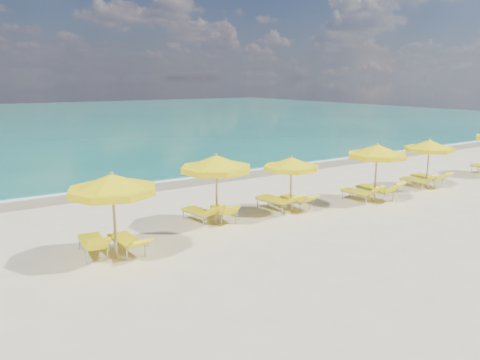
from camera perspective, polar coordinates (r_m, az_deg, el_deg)
ground_plane at (r=16.42m, az=2.87°, el=-5.03°), size 120.00×120.00×0.00m
ocean at (r=61.57m, az=-24.49°, el=6.64°), size 120.00×80.00×0.30m
wet_sand_band at (r=22.62m, az=-8.17°, el=-0.30°), size 120.00×2.60×0.01m
foam_line at (r=23.34m, az=-9.00°, el=0.05°), size 120.00×1.20×0.03m
whitecap_near at (r=30.25m, az=-26.48°, el=1.70°), size 14.00×0.36×0.05m
whitecap_far at (r=40.81m, az=-7.86°, el=5.30°), size 18.00×0.30×0.05m
umbrella_2 at (r=12.96m, az=-15.30°, el=-0.57°), size 2.53×2.53×2.46m
umbrella_3 at (r=15.57m, az=-2.92°, el=1.95°), size 2.90×2.90×2.45m
umbrella_4 at (r=17.38m, az=6.28°, el=1.96°), size 2.66×2.66×2.10m
umbrella_5 at (r=19.39m, az=16.37°, el=3.34°), size 3.01×3.01×2.39m
umbrella_6 at (r=22.80m, az=22.09°, el=3.87°), size 2.66×2.66×2.23m
lounger_2_left at (r=13.90m, az=-17.45°, el=-7.86°), size 0.81×1.90×0.85m
lounger_2_right at (r=13.82m, az=-13.55°, el=-7.78°), size 0.75×1.91×0.73m
lounger_3_left at (r=16.34m, az=-4.91°, el=-4.36°), size 0.87×1.79×0.79m
lounger_3_right at (r=16.49m, az=-2.06°, el=-4.18°), size 0.88×1.75×0.78m
lounger_4_left at (r=17.70m, az=4.40°, el=-2.96°), size 0.96×2.05×0.83m
lounger_4_right at (r=18.14m, az=6.88°, el=-2.74°), size 0.58×1.71×0.71m
lounger_5_left at (r=19.64m, az=14.27°, el=-1.85°), size 0.80×1.76×0.80m
lounger_5_right at (r=20.15m, az=16.27°, el=-1.51°), size 0.78×2.04×0.91m
lounger_6_left at (r=22.81m, az=20.59°, el=-0.34°), size 0.72×1.68×0.76m
lounger_6_right at (r=23.50m, az=21.92°, el=-0.03°), size 0.67×1.89×0.81m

